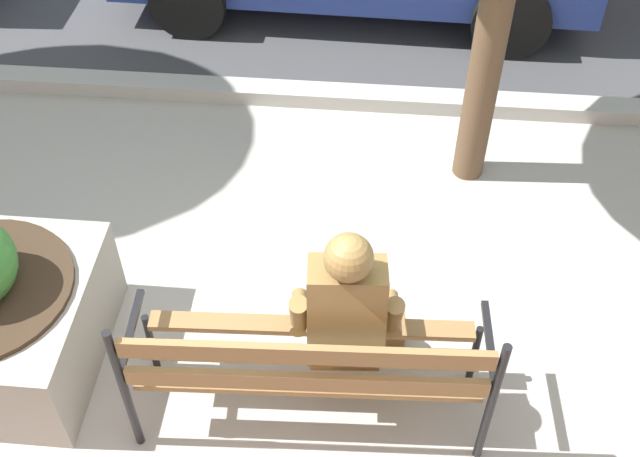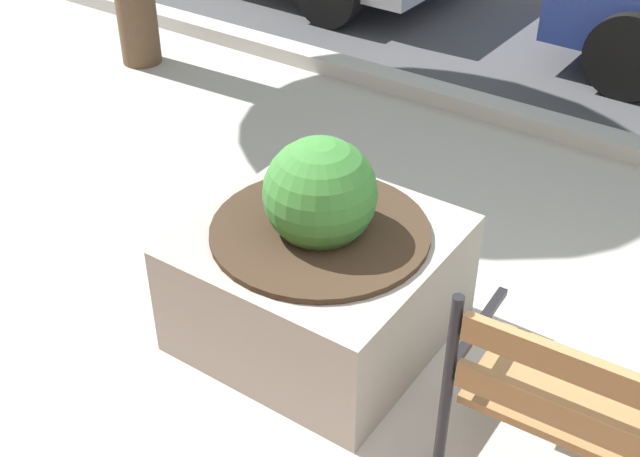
# 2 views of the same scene
# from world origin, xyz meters

# --- Properties ---
(concrete_planter) EXTENTS (1.10, 1.10, 1.04)m
(concrete_planter) POSITION_xyz_m (-1.63, 0.37, 0.37)
(concrete_planter) COLOR gray
(concrete_planter) RESTS_ON ground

